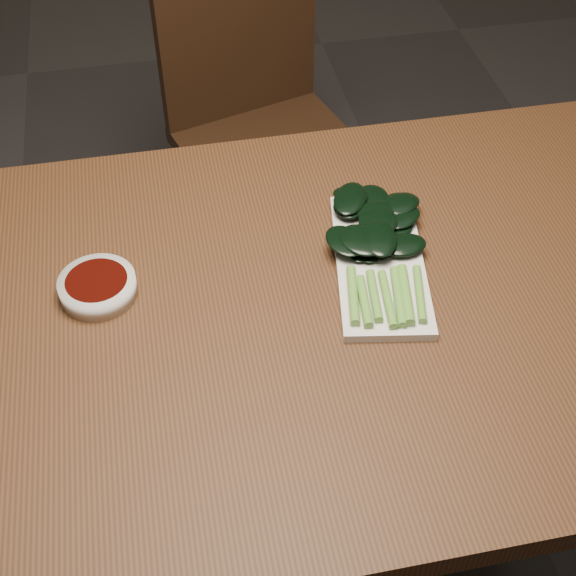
{
  "coord_description": "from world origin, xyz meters",
  "views": [
    {
      "loc": [
        -0.12,
        -0.75,
        1.58
      ],
      "look_at": [
        0.03,
        0.02,
        0.76
      ],
      "focal_mm": 50.0,
      "sensor_mm": 36.0,
      "label": 1
    }
  ],
  "objects_px": {
    "sauce_bowl": "(98,287)",
    "gai_lan": "(376,235)",
    "chair_far": "(260,119)",
    "serving_plate": "(380,263)",
    "table": "(271,341)"
  },
  "relations": [
    {
      "from": "serving_plate",
      "to": "gai_lan",
      "type": "relative_size",
      "value": 1.01
    },
    {
      "from": "serving_plate",
      "to": "sauce_bowl",
      "type": "bearing_deg",
      "value": 176.58
    },
    {
      "from": "chair_far",
      "to": "gai_lan",
      "type": "bearing_deg",
      "value": -102.32
    },
    {
      "from": "table",
      "to": "serving_plate",
      "type": "height_order",
      "value": "serving_plate"
    },
    {
      "from": "chair_far",
      "to": "sauce_bowl",
      "type": "xyz_separation_m",
      "value": [
        -0.36,
        -0.76,
        0.28
      ]
    },
    {
      "from": "sauce_bowl",
      "to": "gai_lan",
      "type": "distance_m",
      "value": 0.41
    },
    {
      "from": "sauce_bowl",
      "to": "serving_plate",
      "type": "xyz_separation_m",
      "value": [
        0.41,
        -0.02,
        -0.01
      ]
    },
    {
      "from": "chair_far",
      "to": "table",
      "type": "bearing_deg",
      "value": -114.82
    },
    {
      "from": "chair_far",
      "to": "serving_plate",
      "type": "relative_size",
      "value": 2.9
    },
    {
      "from": "table",
      "to": "gai_lan",
      "type": "distance_m",
      "value": 0.22
    },
    {
      "from": "sauce_bowl",
      "to": "gai_lan",
      "type": "height_order",
      "value": "gai_lan"
    },
    {
      "from": "chair_far",
      "to": "sauce_bowl",
      "type": "bearing_deg",
      "value": -131.49
    },
    {
      "from": "chair_far",
      "to": "gai_lan",
      "type": "xyz_separation_m",
      "value": [
        0.05,
        -0.75,
        0.29
      ]
    },
    {
      "from": "sauce_bowl",
      "to": "serving_plate",
      "type": "relative_size",
      "value": 0.36
    },
    {
      "from": "chair_far",
      "to": "sauce_bowl",
      "type": "height_order",
      "value": "chair_far"
    }
  ]
}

